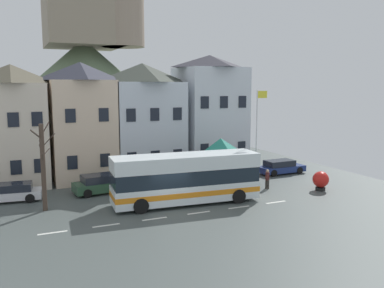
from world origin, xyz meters
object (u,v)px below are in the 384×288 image
object	(u,v)px
townhouse_02	(82,122)
harbour_buoy	(321,180)
parked_car_02	(281,167)
townhouse_03	(143,119)
parked_car_01	(102,184)
bare_tree_02	(43,166)
parked_car_00	(10,193)
townhouse_01	(14,126)
hilltop_castle	(86,87)
bus_shelter	(221,148)
public_bench	(223,174)
transit_bus	(186,179)
townhouse_04	(209,112)
flagpole	(257,132)
pedestrian_01	(267,178)
parked_car_03	(227,172)
pedestrian_00	(236,179)

from	to	relation	value
townhouse_02	harbour_buoy	world-z (taller)	townhouse_02
parked_car_02	townhouse_03	bearing A→B (deg)	151.93
parked_car_01	bare_tree_02	size ratio (longest dim) A/B	0.77
parked_car_00	bare_tree_02	world-z (taller)	bare_tree_02
townhouse_01	hilltop_castle	distance (m)	26.08
townhouse_02	harbour_buoy	xyz separation A→B (m)	(16.33, -11.59, -4.24)
bus_shelter	harbour_buoy	size ratio (longest dim) A/B	2.63
bus_shelter	public_bench	bearing A→B (deg)	57.15
bare_tree_02	parked_car_00	bearing A→B (deg)	122.19
transit_bus	parked_car_01	size ratio (longest dim) A/B	2.33
townhouse_04	parked_car_01	distance (m)	13.97
transit_bus	public_bench	xyz separation A→B (m)	(5.88, 5.52, -1.26)
hilltop_castle	parked_car_02	world-z (taller)	hilltop_castle
townhouse_01	bare_tree_02	world-z (taller)	townhouse_01
townhouse_04	flagpole	bearing A→B (deg)	-91.24
hilltop_castle	townhouse_02	bearing A→B (deg)	-100.43
parked_car_02	pedestrian_01	size ratio (longest dim) A/B	2.89
transit_bus	bus_shelter	bearing A→B (deg)	40.72
townhouse_02	parked_car_00	size ratio (longest dim) A/B	2.23
flagpole	harbour_buoy	xyz separation A→B (m)	(4.15, -2.79, -3.65)
pedestrian_01	parked_car_00	bearing A→B (deg)	166.77
hilltop_castle	bus_shelter	bearing A→B (deg)	-80.29
townhouse_01	public_bench	bearing A→B (deg)	-16.48
transit_bus	bare_tree_02	distance (m)	9.48
townhouse_04	public_bench	bearing A→B (deg)	-103.22
hilltop_castle	townhouse_04	bearing A→B (deg)	-71.30
bus_shelter	bare_tree_02	size ratio (longest dim) A/B	0.68
hilltop_castle	bus_shelter	xyz separation A→B (m)	(5.32, -31.11, -4.81)
bus_shelter	harbour_buoy	world-z (taller)	bus_shelter
townhouse_02	public_bench	bearing A→B (deg)	-24.60
townhouse_03	harbour_buoy	world-z (taller)	townhouse_03
townhouse_04	harbour_buoy	xyz separation A→B (m)	(3.95, -11.73, -4.72)
townhouse_01	parked_car_03	bearing A→B (deg)	-17.02
flagpole	harbour_buoy	distance (m)	6.19
public_bench	flagpole	distance (m)	5.56
transit_bus	parked_car_00	world-z (taller)	transit_bus
transit_bus	townhouse_04	bearing A→B (deg)	60.77
parked_car_00	townhouse_04	bearing A→B (deg)	-157.26
bus_shelter	pedestrian_01	xyz separation A→B (m)	(3.10, -2.12, -2.32)
pedestrian_01	transit_bus	bearing A→B (deg)	-171.26
pedestrian_00	townhouse_02	bearing A→B (deg)	141.04
townhouse_03	public_bench	bearing A→B (deg)	-46.00
parked_car_03	pedestrian_00	size ratio (longest dim) A/B	3.12
pedestrian_00	bare_tree_02	xyz separation A→B (m)	(-14.37, 0.12, 2.22)
pedestrian_01	bare_tree_02	size ratio (longest dim) A/B	0.27
pedestrian_00	harbour_buoy	bearing A→B (deg)	-27.98
townhouse_02	parked_car_02	distance (m)	18.50
parked_car_00	pedestrian_00	world-z (taller)	pedestrian_00
pedestrian_00	pedestrian_01	world-z (taller)	pedestrian_01
townhouse_01	hilltop_castle	world-z (taller)	hilltop_castle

